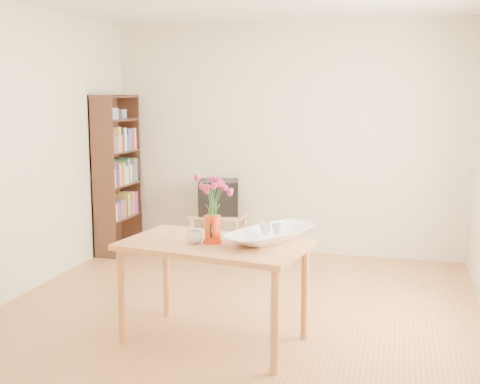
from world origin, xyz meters
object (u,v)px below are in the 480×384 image
(pitcher, at_px, (213,230))
(mug, at_px, (194,237))
(table, at_px, (214,255))
(television, at_px, (219,197))
(bowl, at_px, (271,207))

(pitcher, height_order, mug, pitcher)
(table, height_order, television, television)
(table, relative_size, mug, 12.10)
(table, bearing_deg, pitcher, -159.01)
(pitcher, xyz_separation_m, mug, (-0.12, -0.05, -0.04))
(television, bearing_deg, pitcher, -88.90)
(bowl, xyz_separation_m, television, (-1.09, 2.28, -0.35))
(pitcher, distance_m, television, 2.54)
(table, height_order, bowl, bowl)
(table, height_order, mug, mug)
(table, xyz_separation_m, television, (-0.71, 2.43, -0.00))
(pitcher, relative_size, bowl, 0.39)
(mug, bearing_deg, pitcher, -145.56)
(pitcher, height_order, television, pitcher)
(bowl, height_order, television, bowl)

